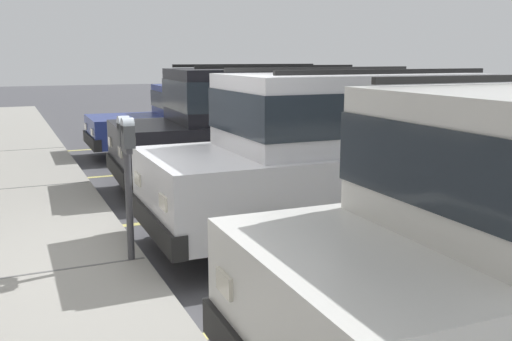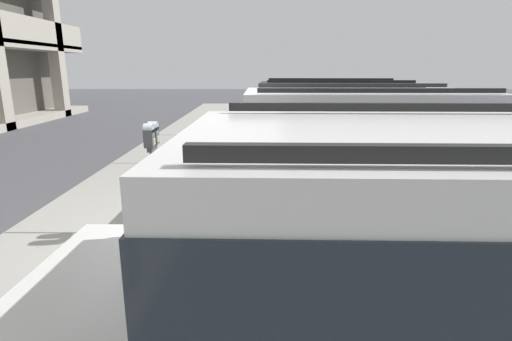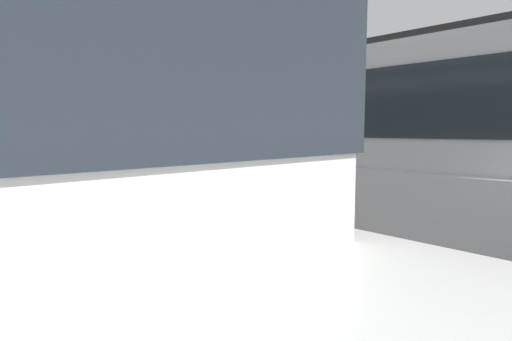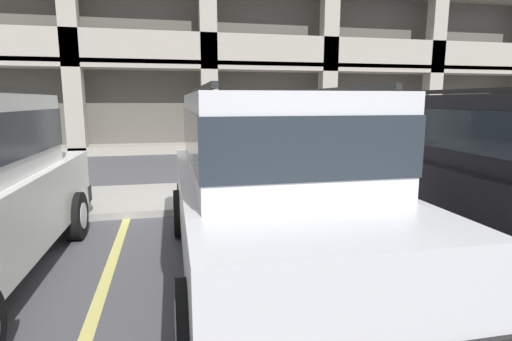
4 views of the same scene
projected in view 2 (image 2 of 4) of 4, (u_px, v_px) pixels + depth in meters
ground_plane at (184, 245)px, 5.33m from camera, size 80.00×80.00×0.10m
sidewalk at (86, 237)px, 5.31m from camera, size 40.00×2.20×0.12m
parking_stall_lines at (282, 202)px, 6.89m from camera, size 13.20×4.80×0.01m
silver_suv at (357, 160)px, 5.13m from camera, size 2.05×4.80×2.03m
red_sedan at (476, 307)px, 1.99m from camera, size 2.09×4.82×2.03m
dark_hatchback at (332, 127)px, 8.01m from camera, size 2.16×4.86×2.03m
blue_coupe at (310, 119)px, 11.59m from camera, size 1.89×4.50×1.54m
parking_meter_near at (152, 152)px, 5.04m from camera, size 0.35×0.12×1.47m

